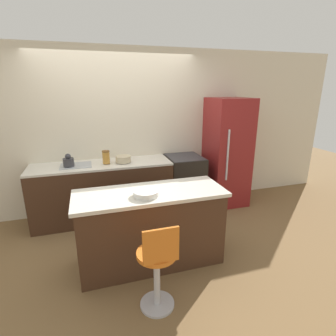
{
  "coord_description": "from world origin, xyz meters",
  "views": [
    {
      "loc": [
        -0.46,
        -3.59,
        1.99
      ],
      "look_at": [
        0.54,
        -0.32,
        0.94
      ],
      "focal_mm": 28.0,
      "sensor_mm": 36.0,
      "label": 1
    }
  ],
  "objects_px": {
    "kettle": "(68,161)",
    "oven_range": "(184,182)",
    "refrigerator": "(227,153)",
    "stool_chair": "(158,268)",
    "mixing_bowl": "(123,159)"
  },
  "relations": [
    {
      "from": "oven_range",
      "to": "kettle",
      "type": "relative_size",
      "value": 4.71
    },
    {
      "from": "refrigerator",
      "to": "kettle",
      "type": "height_order",
      "value": "refrigerator"
    },
    {
      "from": "oven_range",
      "to": "refrigerator",
      "type": "height_order",
      "value": "refrigerator"
    },
    {
      "from": "stool_chair",
      "to": "kettle",
      "type": "relative_size",
      "value": 4.74
    },
    {
      "from": "refrigerator",
      "to": "kettle",
      "type": "distance_m",
      "value": 2.57
    },
    {
      "from": "mixing_bowl",
      "to": "oven_range",
      "type": "bearing_deg",
      "value": 2.28
    },
    {
      "from": "refrigerator",
      "to": "stool_chair",
      "type": "height_order",
      "value": "refrigerator"
    },
    {
      "from": "refrigerator",
      "to": "kettle",
      "type": "bearing_deg",
      "value": -179.45
    },
    {
      "from": "stool_chair",
      "to": "mixing_bowl",
      "type": "bearing_deg",
      "value": 90.48
    },
    {
      "from": "oven_range",
      "to": "mixing_bowl",
      "type": "relative_size",
      "value": 3.97
    },
    {
      "from": "oven_range",
      "to": "stool_chair",
      "type": "height_order",
      "value": "stool_chair"
    },
    {
      "from": "kettle",
      "to": "mixing_bowl",
      "type": "bearing_deg",
      "value": 0.0
    },
    {
      "from": "stool_chair",
      "to": "refrigerator",
      "type": "bearing_deg",
      "value": 48.22
    },
    {
      "from": "kettle",
      "to": "oven_range",
      "type": "bearing_deg",
      "value": 1.29
    },
    {
      "from": "oven_range",
      "to": "kettle",
      "type": "xyz_separation_m",
      "value": [
        -1.8,
        -0.04,
        0.53
      ]
    }
  ]
}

